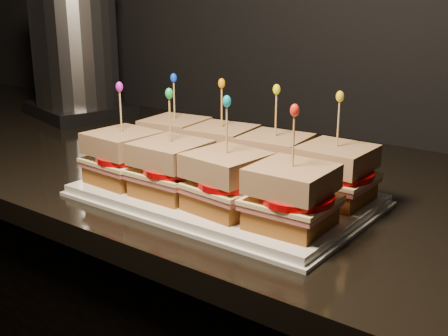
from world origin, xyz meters
The scene contains 62 objects.
granite_slab centered at (-0.51, 1.64, 0.86)m, with size 2.54×0.73×0.04m, color black.
platter centered at (-0.31, 1.49, 0.89)m, with size 0.45×0.28×0.02m, color white.
platter_rim centered at (-0.31, 1.49, 0.88)m, with size 0.46×0.29×0.01m, color white.
sandwich_0_bread_bot centered at (-0.48, 1.55, 0.91)m, with size 0.10×0.10×0.03m, color brown.
sandwich_0_ham centered at (-0.48, 1.55, 0.93)m, with size 0.11×0.10×0.01m, color #C25B5A.
sandwich_0_cheese centered at (-0.48, 1.55, 0.93)m, with size 0.11×0.11×0.01m, color #FEEA9F.
sandwich_0_tomato centered at (-0.46, 1.55, 0.94)m, with size 0.10×0.10×0.01m, color #C10406.
sandwich_0_bread_top centered at (-0.48, 1.55, 0.96)m, with size 0.10×0.10×0.03m, color brown.
sandwich_0_pick centered at (-0.48, 1.55, 1.01)m, with size 0.00×0.00×0.09m, color tan.
sandwich_0_frill centered at (-0.48, 1.55, 1.05)m, with size 0.01×0.01×0.02m, color blue.
sandwich_1_bread_bot centered at (-0.37, 1.55, 0.91)m, with size 0.10×0.10×0.03m, color brown.
sandwich_1_ham centered at (-0.37, 1.55, 0.93)m, with size 0.11×0.10×0.01m, color #C25B5A.
sandwich_1_cheese centered at (-0.37, 1.55, 0.93)m, with size 0.11×0.11×0.01m, color #FEEA9F.
sandwich_1_tomato centered at (-0.36, 1.55, 0.94)m, with size 0.10×0.10×0.01m, color #C10406.
sandwich_1_bread_top centered at (-0.37, 1.55, 0.96)m, with size 0.10×0.10×0.03m, color brown.
sandwich_1_pick centered at (-0.37, 1.55, 1.01)m, with size 0.00×0.00×0.09m, color tan.
sandwich_1_frill centered at (-0.37, 1.55, 1.05)m, with size 0.01×0.01×0.02m, color orange.
sandwich_2_bread_bot centered at (-0.26, 1.55, 0.91)m, with size 0.10×0.10×0.03m, color brown.
sandwich_2_ham centered at (-0.26, 1.55, 0.93)m, with size 0.11×0.10×0.01m, color #C25B5A.
sandwich_2_cheese centered at (-0.26, 1.55, 0.93)m, with size 0.11×0.11×0.01m, color #FEEA9F.
sandwich_2_tomato centered at (-0.25, 1.55, 0.94)m, with size 0.10×0.10×0.01m, color #C10406.
sandwich_2_bread_top centered at (-0.26, 1.55, 0.96)m, with size 0.10×0.10×0.03m, color brown.
sandwich_2_pick centered at (-0.26, 1.55, 1.01)m, with size 0.00×0.00×0.09m, color tan.
sandwich_2_frill centered at (-0.26, 1.55, 1.05)m, with size 0.01×0.01×0.02m, color yellow.
sandwich_3_bread_bot centered at (-0.15, 1.55, 0.91)m, with size 0.10×0.10×0.03m, color brown.
sandwich_3_ham centered at (-0.15, 1.55, 0.93)m, with size 0.11×0.10×0.01m, color #C25B5A.
sandwich_3_cheese centered at (-0.15, 1.55, 0.93)m, with size 0.11×0.11×0.01m, color #FEEA9F.
sandwich_3_tomato centered at (-0.14, 1.55, 0.94)m, with size 0.10×0.10×0.01m, color #C10406.
sandwich_3_bread_top centered at (-0.15, 1.55, 0.96)m, with size 0.10×0.10×0.03m, color brown.
sandwich_3_pick centered at (-0.15, 1.55, 1.01)m, with size 0.00×0.00×0.09m, color tan.
sandwich_3_frill centered at (-0.15, 1.55, 1.05)m, with size 0.01×0.01×0.02m, color yellow.
sandwich_4_bread_bot centered at (-0.48, 1.42, 0.91)m, with size 0.10×0.10×0.03m, color brown.
sandwich_4_ham centered at (-0.48, 1.42, 0.93)m, with size 0.11×0.10×0.01m, color #C25B5A.
sandwich_4_cheese centered at (-0.48, 1.42, 0.93)m, with size 0.11×0.11×0.01m, color #FEEA9F.
sandwich_4_tomato centered at (-0.46, 1.42, 0.94)m, with size 0.10×0.10×0.01m, color #C10406.
sandwich_4_bread_top centered at (-0.48, 1.42, 0.96)m, with size 0.10×0.10×0.03m, color brown.
sandwich_4_pick centered at (-0.48, 1.42, 1.01)m, with size 0.00×0.00×0.09m, color tan.
sandwich_4_frill centered at (-0.48, 1.42, 1.05)m, with size 0.01×0.01×0.02m, color #C21AC3.
sandwich_5_bread_bot centered at (-0.37, 1.42, 0.91)m, with size 0.10×0.10×0.03m, color brown.
sandwich_5_ham centered at (-0.37, 1.42, 0.93)m, with size 0.11×0.10×0.01m, color #C25B5A.
sandwich_5_cheese centered at (-0.37, 1.42, 0.93)m, with size 0.11×0.11×0.01m, color #FEEA9F.
sandwich_5_tomato centered at (-0.36, 1.42, 0.94)m, with size 0.10×0.10×0.01m, color #C10406.
sandwich_5_bread_top centered at (-0.37, 1.42, 0.96)m, with size 0.10×0.10×0.03m, color brown.
sandwich_5_pick centered at (-0.37, 1.42, 1.01)m, with size 0.00×0.00×0.09m, color tan.
sandwich_5_frill centered at (-0.37, 1.42, 1.05)m, with size 0.01×0.01×0.02m, color green.
sandwich_6_bread_bot centered at (-0.26, 1.42, 0.91)m, with size 0.10×0.10×0.03m, color brown.
sandwich_6_ham centered at (-0.26, 1.42, 0.93)m, with size 0.11×0.10×0.01m, color #C25B5A.
sandwich_6_cheese centered at (-0.26, 1.42, 0.93)m, with size 0.11×0.11×0.01m, color #FEEA9F.
sandwich_6_tomato centered at (-0.25, 1.42, 0.94)m, with size 0.10×0.10×0.01m, color #C10406.
sandwich_6_bread_top centered at (-0.26, 1.42, 0.96)m, with size 0.10×0.10×0.03m, color brown.
sandwich_6_pick centered at (-0.26, 1.42, 1.01)m, with size 0.00×0.00×0.09m, color tan.
sandwich_6_frill centered at (-0.26, 1.42, 1.05)m, with size 0.01×0.01×0.02m, color #0C9FB5.
sandwich_7_bread_bot centered at (-0.15, 1.42, 0.91)m, with size 0.10×0.10×0.03m, color brown.
sandwich_7_ham centered at (-0.15, 1.42, 0.93)m, with size 0.11×0.10×0.01m, color #C25B5A.
sandwich_7_cheese centered at (-0.15, 1.42, 0.93)m, with size 0.11×0.11×0.01m, color #FEEA9F.
sandwich_7_tomato centered at (-0.14, 1.42, 0.94)m, with size 0.10×0.10×0.01m, color #C10406.
sandwich_7_bread_top centered at (-0.15, 1.42, 0.96)m, with size 0.10×0.10×0.03m, color brown.
sandwich_7_pick centered at (-0.15, 1.42, 1.01)m, with size 0.00×0.00×0.09m, color tan.
sandwich_7_frill centered at (-0.15, 1.42, 1.05)m, with size 0.01×0.01×0.02m, color red.
appliance_base centered at (-1.05, 1.79, 0.89)m, with size 0.27×0.23×0.03m, color #262628.
appliance_body centered at (-1.05, 1.79, 1.06)m, with size 0.23×0.23×0.29m, color silver.
appliance centered at (-1.05, 1.79, 1.05)m, with size 0.27×0.23×0.35m, color silver, non-canonical shape.
Camera 1 is at (0.20, 0.81, 1.19)m, focal length 45.00 mm.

